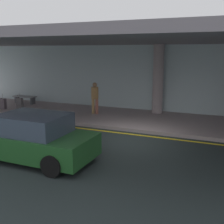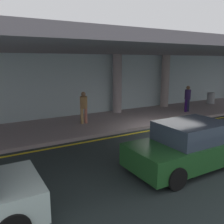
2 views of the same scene
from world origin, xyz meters
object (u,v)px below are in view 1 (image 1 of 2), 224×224
(car_dark_green, at_px, (32,138))
(suitcase_upright_secondary, at_px, (20,103))
(support_column_far_left, at_px, (158,79))
(person_waiting_for_ride, at_px, (95,96))
(suitcase_upright_primary, at_px, (3,104))
(bench_metal, at_px, (25,98))

(car_dark_green, xyz_separation_m, suitcase_upright_secondary, (-5.62, 5.91, -0.25))
(support_column_far_left, relative_size, person_waiting_for_ride, 2.17)
(person_waiting_for_ride, relative_size, suitcase_upright_primary, 1.87)
(bench_metal, bearing_deg, suitcase_upright_secondary, -59.68)
(support_column_far_left, height_order, person_waiting_for_ride, support_column_far_left)
(person_waiting_for_ride, xyz_separation_m, suitcase_upright_secondary, (-4.72, -0.42, -0.65))
(suitcase_upright_secondary, height_order, bench_metal, suitcase_upright_secondary)
(suitcase_upright_primary, xyz_separation_m, suitcase_upright_secondary, (0.82, 0.48, 0.00))
(car_dark_green, height_order, suitcase_upright_secondary, car_dark_green)
(support_column_far_left, relative_size, suitcase_upright_primary, 4.06)
(suitcase_upright_primary, relative_size, suitcase_upright_secondary, 1.00)
(car_dark_green, distance_m, bench_metal, 9.81)
(suitcase_upright_secondary, bearing_deg, bench_metal, 109.23)
(car_dark_green, relative_size, suitcase_upright_secondary, 4.56)
(support_column_far_left, bearing_deg, bench_metal, -176.38)
(support_column_far_left, relative_size, car_dark_green, 0.89)
(person_waiting_for_ride, bearing_deg, suitcase_upright_primary, -91.26)
(bench_metal, bearing_deg, support_column_far_left, 3.62)
(person_waiting_for_ride, distance_m, suitcase_upright_primary, 5.65)
(bench_metal, bearing_deg, person_waiting_for_ride, -10.53)
(car_dark_green, height_order, bench_metal, car_dark_green)
(support_column_far_left, bearing_deg, car_dark_green, -104.85)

